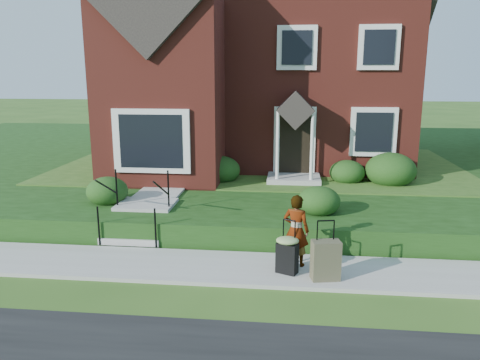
# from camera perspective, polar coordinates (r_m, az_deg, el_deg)

# --- Properties ---
(ground) EXTENTS (120.00, 120.00, 0.00)m
(ground) POSITION_cam_1_polar(r_m,az_deg,el_deg) (9.57, -0.71, -10.90)
(ground) COLOR #2D5119
(ground) RESTS_ON ground
(sidewalk) EXTENTS (60.00, 1.60, 0.08)m
(sidewalk) POSITION_cam_1_polar(r_m,az_deg,el_deg) (9.55, -0.71, -10.68)
(sidewalk) COLOR #9E9B93
(sidewalk) RESTS_ON ground
(terrace) EXTENTS (44.00, 20.00, 0.60)m
(terrace) POSITION_cam_1_polar(r_m,az_deg,el_deg) (20.13, 14.45, 2.31)
(terrace) COLOR #17360E
(terrace) RESTS_ON ground
(walkway) EXTENTS (1.20, 6.00, 0.06)m
(walkway) POSITION_cam_1_polar(r_m,az_deg,el_deg) (14.51, -8.21, -0.10)
(walkway) COLOR #9E9B93
(walkway) RESTS_ON terrace
(main_house) EXTENTS (10.40, 10.20, 9.40)m
(main_house) POSITION_cam_1_polar(r_m,az_deg,el_deg) (18.40, 2.28, 17.27)
(main_house) COLOR maroon
(main_house) RESTS_ON terrace
(front_steps) EXTENTS (1.40, 2.02, 1.50)m
(front_steps) POSITION_cam_1_polar(r_m,az_deg,el_deg) (11.62, -11.99, -4.33)
(front_steps) COLOR #9E9B93
(front_steps) RESTS_ON ground
(foundation_shrubs) EXTENTS (9.63, 4.52, 1.05)m
(foundation_shrubs) POSITION_cam_1_polar(r_m,az_deg,el_deg) (13.71, 3.80, 1.00)
(foundation_shrubs) COLOR #10330F
(foundation_shrubs) RESTS_ON terrace
(woman) EXTENTS (0.62, 0.50, 1.46)m
(woman) POSITION_cam_1_polar(r_m,az_deg,el_deg) (9.41, 6.85, -6.11)
(woman) COLOR #999999
(woman) RESTS_ON sidewalk
(suitcase_black) EXTENTS (0.55, 0.51, 1.07)m
(suitcase_black) POSITION_cam_1_polar(r_m,az_deg,el_deg) (9.13, 5.78, -8.81)
(suitcase_black) COLOR black
(suitcase_black) RESTS_ON sidewalk
(suitcase_olive) EXTENTS (0.57, 0.39, 1.14)m
(suitcase_olive) POSITION_cam_1_polar(r_m,az_deg,el_deg) (8.98, 10.40, -9.59)
(suitcase_olive) COLOR #4F4B34
(suitcase_olive) RESTS_ON sidewalk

